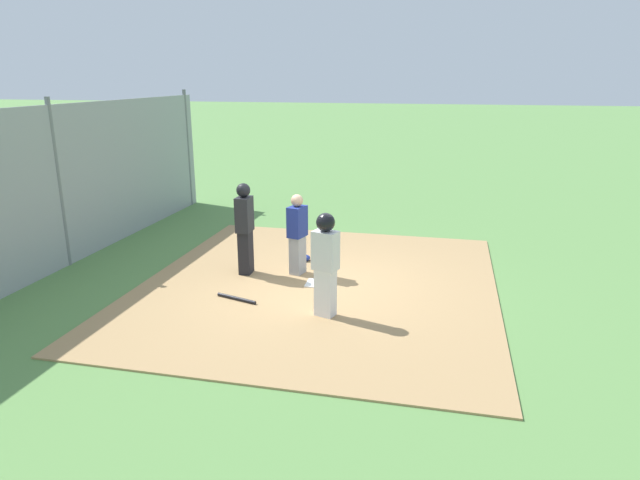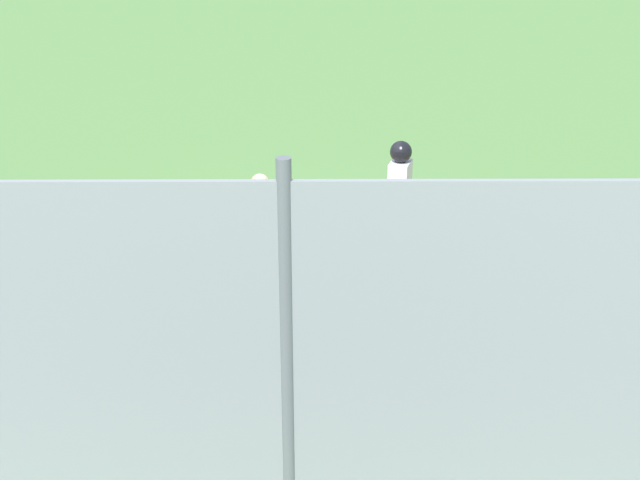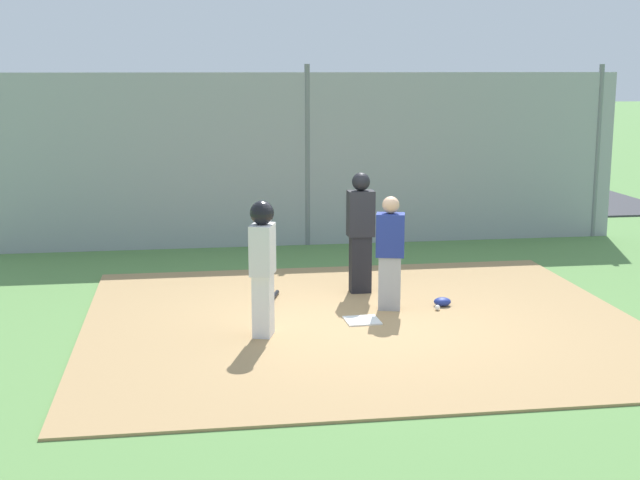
# 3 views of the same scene
# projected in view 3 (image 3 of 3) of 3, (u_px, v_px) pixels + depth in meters

# --- Properties ---
(ground_plane) EXTENTS (140.00, 140.00, 0.00)m
(ground_plane) POSITION_uv_depth(u_px,v_px,m) (362.00, 323.00, 11.49)
(ground_plane) COLOR #5B8947
(dirt_infield) EXTENTS (7.20, 6.40, 0.03)m
(dirt_infield) POSITION_uv_depth(u_px,v_px,m) (362.00, 322.00, 11.48)
(dirt_infield) COLOR #A88456
(dirt_infield) RESTS_ON ground_plane
(home_plate) EXTENTS (0.46, 0.46, 0.02)m
(home_plate) POSITION_uv_depth(u_px,v_px,m) (362.00, 320.00, 11.48)
(home_plate) COLOR white
(home_plate) RESTS_ON dirt_infield
(catcher) EXTENTS (0.43, 0.35, 1.56)m
(catcher) POSITION_uv_depth(u_px,v_px,m) (390.00, 252.00, 11.90)
(catcher) COLOR #9E9EA3
(catcher) RESTS_ON dirt_infield
(umpire) EXTENTS (0.38, 0.27, 1.77)m
(umpire) POSITION_uv_depth(u_px,v_px,m) (361.00, 230.00, 12.79)
(umpire) COLOR black
(umpire) RESTS_ON dirt_infield
(runner) EXTENTS (0.36, 0.44, 1.69)m
(runner) POSITION_uv_depth(u_px,v_px,m) (263.00, 259.00, 10.68)
(runner) COLOR silver
(runner) RESTS_ON dirt_infield
(baseball_bat) EXTENTS (0.28, 0.78, 0.06)m
(baseball_bat) POSITION_uv_depth(u_px,v_px,m) (272.00, 299.00, 12.47)
(baseball_bat) COLOR black
(baseball_bat) RESTS_ON dirt_infield
(catcher_mask) EXTENTS (0.24, 0.20, 0.12)m
(catcher_mask) POSITION_uv_depth(u_px,v_px,m) (442.00, 302.00, 12.20)
(catcher_mask) COLOR navy
(catcher_mask) RESTS_ON dirt_infield
(baseball) EXTENTS (0.07, 0.07, 0.07)m
(baseball) POSITION_uv_depth(u_px,v_px,m) (437.00, 308.00, 11.99)
(baseball) COLOR white
(baseball) RESTS_ON dirt_infield
(backstop_fence) EXTENTS (12.00, 0.10, 3.35)m
(backstop_fence) POSITION_uv_depth(u_px,v_px,m) (307.00, 160.00, 16.27)
(backstop_fence) COLOR #93999E
(backstop_fence) RESTS_ON ground_plane
(parking_lot) EXTENTS (18.00, 5.20, 0.04)m
(parking_lot) POSITION_uv_depth(u_px,v_px,m) (281.00, 206.00, 21.04)
(parking_lot) COLOR #38383D
(parking_lot) RESTS_ON ground_plane
(parked_car_dark) EXTENTS (4.30, 2.08, 1.28)m
(parked_car_dark) POSITION_uv_depth(u_px,v_px,m) (282.00, 184.00, 20.53)
(parked_car_dark) COLOR black
(parked_car_dark) RESTS_ON parking_lot
(parked_car_silver) EXTENTS (4.25, 1.99, 1.28)m
(parked_car_silver) POSITION_uv_depth(u_px,v_px,m) (26.00, 190.00, 19.56)
(parked_car_silver) COLOR #B2B2B7
(parked_car_silver) RESTS_ON parking_lot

